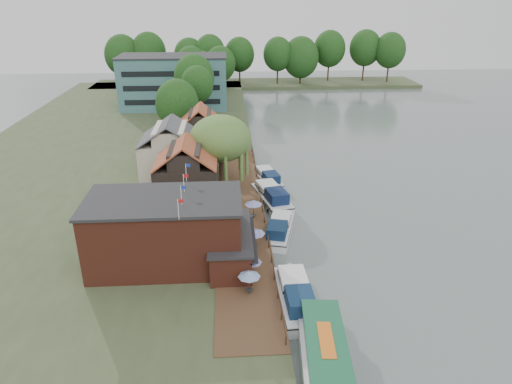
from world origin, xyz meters
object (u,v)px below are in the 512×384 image
object	(u,v)px
cottage_c	(201,131)
swan	(292,334)
hotel_block	(174,81)
willow	(221,152)
umbrella_0	(249,282)
tour_boat	(326,360)
cruiser_3	(268,176)
pub	(185,230)
umbrella_2	(244,253)
umbrella_4	(243,224)
cruiser_0	(296,293)
umbrella_1	(251,268)
umbrella_5	(253,209)
cruiser_1	(279,227)
cottage_b	(171,148)
cruiser_2	(272,194)
umbrella_3	(254,239)
cottage_a	(186,172)

from	to	relation	value
cottage_c	swan	bearing A→B (deg)	-78.02
hotel_block	willow	world-z (taller)	hotel_block
umbrella_0	tour_boat	size ratio (longest dim) A/B	0.18
cruiser_3	pub	bearing A→B (deg)	-126.62
umbrella_2	umbrella_4	bearing A→B (deg)	89.37
umbrella_2	cruiser_0	size ratio (longest dim) A/B	0.22
willow	umbrella_4	distance (m)	15.28
umbrella_0	umbrella_1	world-z (taller)	same
umbrella_1	umbrella_5	bearing A→B (deg)	85.73
cruiser_1	tour_boat	size ratio (longest dim) A/B	0.73
umbrella_0	umbrella_5	size ratio (longest dim) A/B	1.00
cottage_b	cottage_c	distance (m)	9.85
pub	tour_boat	distance (m)	19.33
hotel_block	swan	size ratio (longest dim) A/B	57.73
cottage_c	umbrella_5	world-z (taller)	cottage_c
tour_boat	pub	bearing A→B (deg)	132.05
swan	cruiser_2	bearing A→B (deg)	88.19
umbrella_1	tour_boat	bearing A→B (deg)	-66.73
umbrella_5	cottage_b	bearing A→B (deg)	126.30
cruiser_2	cruiser_3	world-z (taller)	cruiser_2
cottage_c	cruiser_2	bearing A→B (deg)	-60.21
cottage_c	umbrella_1	xyz separation A→B (m)	(6.48, -37.67, -2.96)
umbrella_3	umbrella_5	bearing A→B (deg)	87.36
umbrella_0	umbrella_5	distance (m)	15.48
umbrella_2	tour_boat	world-z (taller)	umbrella_2
cottage_c	umbrella_3	size ratio (longest dim) A/B	3.58
hotel_block	cruiser_0	xyz separation A→B (m)	(18.45, -77.57, -5.84)
tour_boat	umbrella_5	bearing A→B (deg)	104.33
cruiser_3	cottage_c	bearing A→B (deg)	121.52
hotel_block	cottage_b	distance (m)	46.21
umbrella_3	cruiser_1	world-z (taller)	umbrella_3
willow	umbrella_4	xyz separation A→B (m)	(2.48, -14.56, -3.93)
hotel_block	umbrella_3	world-z (taller)	hotel_block
umbrella_5	umbrella_2	bearing A→B (deg)	-98.52
cottage_a	cruiser_0	distance (m)	24.74
cottage_a	cottage_c	size ratio (longest dim) A/B	1.01
pub	umbrella_0	world-z (taller)	pub
cruiser_1	cruiser_3	bearing A→B (deg)	104.03
cottage_a	umbrella_3	xyz separation A→B (m)	(8.11, -12.99, -2.96)
pub	umbrella_2	bearing A→B (deg)	-8.68
swan	umbrella_1	bearing A→B (deg)	113.04
swan	tour_boat	bearing A→B (deg)	-66.37
umbrella_5	willow	bearing A→B (deg)	110.48
willow	umbrella_0	world-z (taller)	willow
umbrella_0	cruiser_1	distance (m)	13.42
umbrella_1	willow	bearing A→B (deg)	97.18
umbrella_1	cottage_c	bearing A→B (deg)	99.76
cruiser_0	cruiser_1	xyz separation A→B (m)	(-0.07, 13.25, -0.13)
umbrella_2	cruiser_3	bearing A→B (deg)	79.32
cottage_a	umbrella_2	xyz separation A→B (m)	(6.91, -15.90, -2.96)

